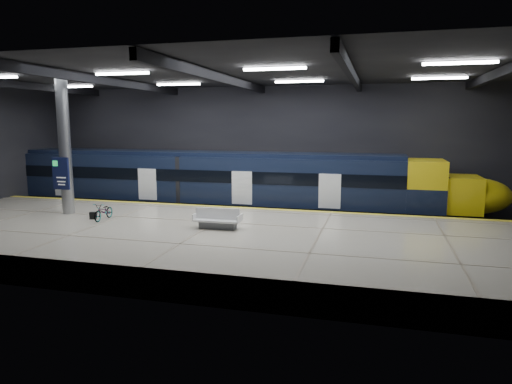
% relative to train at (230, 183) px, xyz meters
% --- Properties ---
extents(ground, '(30.00, 30.00, 0.00)m').
position_rel_train_xyz_m(ground, '(1.46, -5.50, -2.06)').
color(ground, black).
rests_on(ground, ground).
extents(room_shell, '(30.10, 16.10, 8.05)m').
position_rel_train_xyz_m(room_shell, '(1.45, -5.49, 3.66)').
color(room_shell, black).
rests_on(room_shell, ground).
extents(platform, '(30.00, 11.00, 1.10)m').
position_rel_train_xyz_m(platform, '(1.46, -8.00, -1.51)').
color(platform, beige).
rests_on(platform, ground).
extents(safety_strip, '(30.00, 0.40, 0.01)m').
position_rel_train_xyz_m(safety_strip, '(1.46, -2.75, -0.95)').
color(safety_strip, yellow).
rests_on(safety_strip, platform).
extents(rails, '(30.00, 1.52, 0.16)m').
position_rel_train_xyz_m(rails, '(1.46, 0.00, -1.98)').
color(rails, gray).
rests_on(rails, ground).
extents(train, '(29.40, 2.84, 3.79)m').
position_rel_train_xyz_m(train, '(0.00, 0.00, 0.00)').
color(train, black).
rests_on(train, ground).
extents(bench, '(2.09, 0.90, 0.91)m').
position_rel_train_xyz_m(bench, '(2.00, -7.74, -0.64)').
color(bench, '#595B60').
rests_on(bench, platform).
extents(bicycle, '(0.63, 1.60, 0.83)m').
position_rel_train_xyz_m(bicycle, '(-3.87, -7.45, -0.54)').
color(bicycle, '#99999E').
rests_on(bicycle, platform).
extents(pannier_bag, '(0.34, 0.25, 0.35)m').
position_rel_train_xyz_m(pannier_bag, '(-4.47, -7.45, -0.78)').
color(pannier_bag, black).
rests_on(pannier_bag, platform).
extents(info_column, '(0.90, 0.78, 6.90)m').
position_rel_train_xyz_m(info_column, '(-6.54, -6.52, 2.40)').
color(info_column, '#9EA0A5').
rests_on(info_column, platform).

